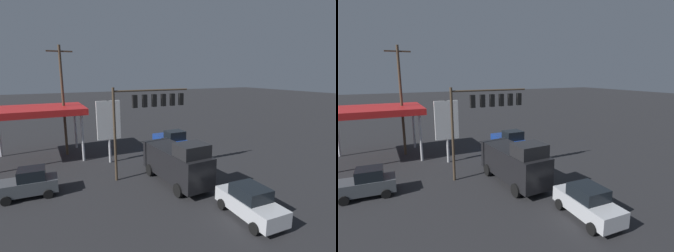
# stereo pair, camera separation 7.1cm
# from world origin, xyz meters

# --- Properties ---
(ground_plane) EXTENTS (200.00, 200.00, 0.00)m
(ground_plane) POSITION_xyz_m (0.00, 0.00, 0.00)
(ground_plane) COLOR #262628
(traffic_signal_assembly) EXTENTS (6.40, 0.43, 7.29)m
(traffic_signal_assembly) POSITION_xyz_m (2.61, -0.36, 5.65)
(traffic_signal_assembly) COLOR #473828
(traffic_signal_assembly) RESTS_ON ground
(utility_pole) EXTENTS (2.40, 0.26, 10.98)m
(utility_pole) POSITION_xyz_m (8.15, -9.13, 5.78)
(utility_pole) COLOR #473828
(utility_pole) RESTS_ON ground
(gas_station_canopy) EXTENTS (8.49, 6.32, 5.11)m
(gas_station_canopy) POSITION_xyz_m (10.56, -8.91, 4.73)
(gas_station_canopy) COLOR red
(gas_station_canopy) RESTS_ON ground
(price_sign) EXTENTS (2.17, 0.27, 5.85)m
(price_sign) POSITION_xyz_m (4.74, -4.78, 3.89)
(price_sign) COLOR #B7B7BC
(price_sign) RESTS_ON ground
(delivery_truck) EXTENTS (2.88, 6.93, 3.58)m
(delivery_truck) POSITION_xyz_m (1.37, 2.26, 1.69)
(delivery_truck) COLOR black
(delivery_truck) RESTS_ON ground
(sedan_far) EXTENTS (2.18, 4.46, 1.93)m
(sedan_far) POSITION_xyz_m (-0.12, 8.46, 0.95)
(sedan_far) COLOR silver
(sedan_far) RESTS_ON ground
(hatchback_crossing) EXTENTS (3.87, 2.09, 1.97)m
(hatchback_crossing) POSITION_xyz_m (11.47, -0.31, 0.95)
(hatchback_crossing) COLOR #474C51
(hatchback_crossing) RESTS_ON ground
(pickup_parked) EXTENTS (2.34, 5.24, 2.40)m
(pickup_parked) POSITION_xyz_m (-2.08, -5.34, 1.11)
(pickup_parked) COLOR navy
(pickup_parked) RESTS_ON ground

